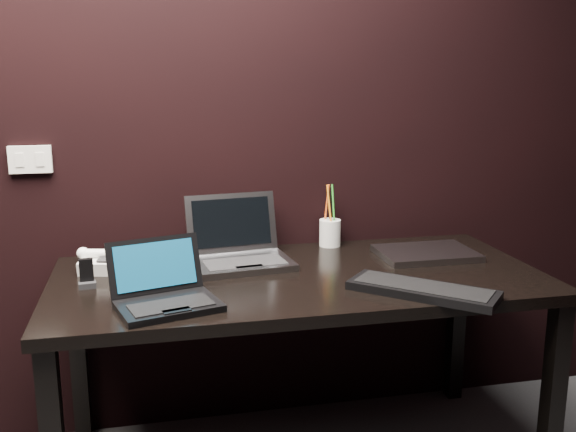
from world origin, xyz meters
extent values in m
plane|color=black|center=(0.00, 1.80, 1.30)|extent=(4.00, 0.00, 4.00)
cube|color=silver|center=(-0.62, 1.79, 1.12)|extent=(0.15, 0.02, 0.10)
cube|color=silver|center=(-0.66, 1.78, 1.12)|extent=(0.03, 0.01, 0.05)
cube|color=silver|center=(-0.58, 1.78, 1.12)|extent=(0.03, 0.01, 0.05)
cube|color=black|center=(0.30, 1.40, 0.72)|extent=(1.70, 0.80, 0.04)
cube|color=black|center=(1.10, 1.05, 0.35)|extent=(0.06, 0.06, 0.70)
cube|color=black|center=(-0.50, 1.75, 0.35)|extent=(0.06, 0.06, 0.70)
cube|color=black|center=(1.10, 1.75, 0.35)|extent=(0.06, 0.06, 0.70)
cube|color=black|center=(-0.16, 1.15, 0.75)|extent=(0.33, 0.27, 0.02)
cube|color=black|center=(-0.15, 1.12, 0.76)|extent=(0.26, 0.17, 0.00)
cube|color=black|center=(-0.14, 1.07, 0.76)|extent=(0.09, 0.05, 0.00)
cube|color=black|center=(-0.19, 1.27, 0.84)|extent=(0.30, 0.14, 0.17)
cube|color=#0A354F|center=(-0.19, 1.27, 0.84)|extent=(0.25, 0.11, 0.14)
cube|color=gray|center=(0.12, 1.53, 0.75)|extent=(0.37, 0.29, 0.02)
cube|color=black|center=(0.12, 1.50, 0.77)|extent=(0.30, 0.17, 0.00)
cube|color=gray|center=(0.13, 1.44, 0.77)|extent=(0.10, 0.05, 0.00)
cube|color=gray|center=(0.10, 1.68, 0.87)|extent=(0.35, 0.11, 0.22)
cube|color=black|center=(0.10, 1.68, 0.87)|extent=(0.30, 0.08, 0.18)
cube|color=black|center=(0.63, 1.11, 0.75)|extent=(0.45, 0.43, 0.03)
cube|color=black|center=(0.63, 1.11, 0.77)|extent=(0.40, 0.38, 0.00)
cube|color=gray|center=(0.83, 1.51, 0.75)|extent=(0.36, 0.26, 0.02)
cube|color=silver|center=(-0.36, 1.58, 0.77)|extent=(0.19, 0.18, 0.07)
cylinder|color=white|center=(-0.37, 1.58, 0.81)|extent=(0.15, 0.07, 0.03)
sphere|color=white|center=(-0.44, 1.59, 0.81)|extent=(0.05, 0.05, 0.04)
sphere|color=white|center=(-0.29, 1.56, 0.81)|extent=(0.05, 0.05, 0.04)
cube|color=black|center=(-0.36, 1.54, 0.79)|extent=(0.07, 0.06, 0.01)
cube|color=black|center=(-0.41, 1.42, 0.79)|extent=(0.05, 0.03, 0.09)
cube|color=black|center=(-0.41, 1.41, 0.75)|extent=(0.06, 0.05, 0.02)
cylinder|color=silver|center=(0.51, 1.74, 0.79)|extent=(0.10, 0.10, 0.11)
cylinder|color=#DE5014|center=(0.50, 1.75, 0.91)|extent=(0.02, 0.03, 0.16)
cylinder|color=#278B26|center=(0.52, 1.74, 0.91)|extent=(0.01, 0.03, 0.16)
cylinder|color=black|center=(0.52, 1.76, 0.91)|extent=(0.01, 0.02, 0.16)
cylinder|color=orange|center=(0.50, 1.73, 0.91)|extent=(0.02, 0.04, 0.16)
camera|label=1|loc=(-0.20, -0.69, 1.43)|focal=40.00mm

